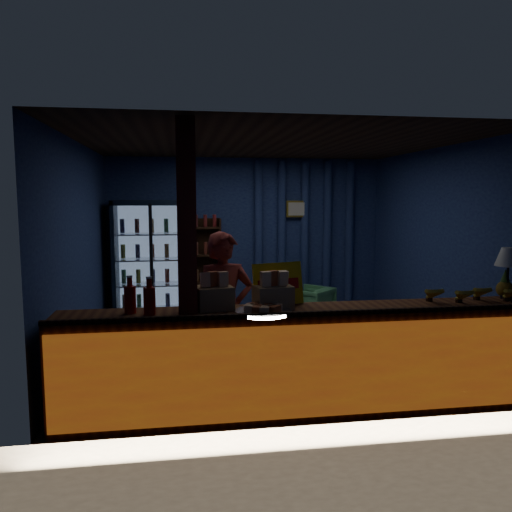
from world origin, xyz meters
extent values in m
plane|color=#515154|center=(0.00, 0.00, 0.00)|extent=(4.60, 4.60, 0.00)
plane|color=navy|center=(0.00, 2.20, 1.30)|extent=(4.60, 0.00, 4.60)
plane|color=navy|center=(0.00, -2.20, 1.30)|extent=(4.60, 0.00, 4.60)
plane|color=navy|center=(-2.30, 0.00, 1.30)|extent=(0.00, 4.40, 4.40)
plane|color=navy|center=(2.30, 0.00, 1.30)|extent=(0.00, 4.40, 4.40)
plane|color=#472D19|center=(0.00, 0.00, 2.60)|extent=(4.60, 4.60, 0.00)
cube|color=brown|center=(0.00, -1.90, 0.47)|extent=(4.40, 0.55, 0.95)
cube|color=red|center=(0.00, -2.19, 0.47)|extent=(4.35, 0.02, 0.81)
cube|color=#392212|center=(0.00, -2.17, 0.97)|extent=(4.40, 0.04, 0.04)
cube|color=maroon|center=(-1.05, -1.90, 1.30)|extent=(0.16, 0.16, 2.60)
cube|color=black|center=(-1.55, 2.12, 0.95)|extent=(1.20, 0.06, 1.90)
cube|color=black|center=(-2.12, 1.85, 0.95)|extent=(0.06, 0.60, 1.90)
cube|color=black|center=(-0.98, 1.85, 0.95)|extent=(0.06, 0.60, 1.90)
cube|color=black|center=(-1.55, 1.85, 1.86)|extent=(1.20, 0.60, 0.08)
cube|color=black|center=(-1.55, 1.85, 0.04)|extent=(1.20, 0.60, 0.08)
cube|color=#99B2D8|center=(-1.55, 2.07, 0.95)|extent=(1.08, 0.02, 1.74)
cube|color=white|center=(-1.55, 1.57, 0.95)|extent=(1.12, 0.02, 1.78)
cube|color=black|center=(-1.55, 1.55, 0.95)|extent=(0.05, 0.05, 1.80)
cube|color=silver|center=(-1.55, 1.85, 0.17)|extent=(1.08, 0.48, 0.02)
cylinder|color=#A95A18|center=(-2.00, 1.85, 0.30)|extent=(0.07, 0.07, 0.22)
cylinder|color=#1C702A|center=(-1.77, 1.85, 0.30)|extent=(0.07, 0.07, 0.22)
cylinder|color=#A7AC1A|center=(-1.55, 1.85, 0.30)|extent=(0.07, 0.07, 0.22)
cylinder|color=navy|center=(-1.32, 1.85, 0.30)|extent=(0.07, 0.07, 0.22)
cylinder|color=maroon|center=(-1.10, 1.85, 0.30)|extent=(0.07, 0.07, 0.22)
cube|color=silver|center=(-1.55, 1.85, 0.57)|extent=(1.08, 0.48, 0.02)
cylinder|color=#1C702A|center=(-2.00, 1.85, 0.70)|extent=(0.07, 0.07, 0.22)
cylinder|color=#A7AC1A|center=(-1.77, 1.85, 0.70)|extent=(0.07, 0.07, 0.22)
cylinder|color=navy|center=(-1.55, 1.85, 0.70)|extent=(0.07, 0.07, 0.22)
cylinder|color=maroon|center=(-1.32, 1.85, 0.70)|extent=(0.07, 0.07, 0.22)
cylinder|color=#A95A18|center=(-1.10, 1.85, 0.70)|extent=(0.07, 0.07, 0.22)
cube|color=silver|center=(-1.55, 1.85, 0.97)|extent=(1.08, 0.48, 0.02)
cylinder|color=#A7AC1A|center=(-2.00, 1.85, 1.10)|extent=(0.07, 0.07, 0.22)
cylinder|color=navy|center=(-1.77, 1.85, 1.10)|extent=(0.07, 0.07, 0.22)
cylinder|color=maroon|center=(-1.55, 1.85, 1.10)|extent=(0.07, 0.07, 0.22)
cylinder|color=#A95A18|center=(-1.32, 1.85, 1.10)|extent=(0.07, 0.07, 0.22)
cylinder|color=#1C702A|center=(-1.10, 1.85, 1.10)|extent=(0.07, 0.07, 0.22)
cube|color=silver|center=(-1.55, 1.85, 1.37)|extent=(1.08, 0.48, 0.02)
cylinder|color=navy|center=(-2.00, 1.85, 1.50)|extent=(0.07, 0.07, 0.22)
cylinder|color=maroon|center=(-1.77, 1.85, 1.50)|extent=(0.07, 0.07, 0.22)
cylinder|color=#A95A18|center=(-1.55, 1.85, 1.50)|extent=(0.07, 0.07, 0.22)
cylinder|color=#1C702A|center=(-1.32, 1.85, 1.50)|extent=(0.07, 0.07, 0.22)
cylinder|color=#A7AC1A|center=(-1.10, 1.85, 1.50)|extent=(0.07, 0.07, 0.22)
cube|color=#392212|center=(-0.70, 2.15, 0.80)|extent=(0.50, 0.02, 1.60)
cube|color=#392212|center=(-0.93, 2.02, 0.80)|extent=(0.03, 0.28, 1.60)
cube|color=#392212|center=(-0.46, 2.02, 0.80)|extent=(0.03, 0.28, 1.60)
cube|color=#392212|center=(-0.70, 2.02, 0.10)|extent=(0.46, 0.26, 0.02)
cube|color=#392212|center=(-0.70, 2.02, 0.55)|extent=(0.46, 0.26, 0.02)
cube|color=#392212|center=(-0.70, 2.02, 1.00)|extent=(0.46, 0.26, 0.02)
cube|color=#392212|center=(-0.70, 2.02, 1.45)|extent=(0.46, 0.26, 0.02)
cylinder|color=navy|center=(0.20, 2.14, 1.30)|extent=(0.14, 0.14, 2.50)
cylinder|color=navy|center=(0.60, 2.14, 1.30)|extent=(0.14, 0.14, 2.50)
cylinder|color=navy|center=(1.00, 2.14, 1.30)|extent=(0.14, 0.14, 2.50)
cylinder|color=navy|center=(1.40, 2.14, 1.30)|extent=(0.14, 0.14, 2.50)
cylinder|color=navy|center=(1.80, 2.14, 1.30)|extent=(0.14, 0.14, 2.50)
cube|color=gold|center=(0.85, 2.10, 1.75)|extent=(0.36, 0.03, 0.28)
cube|color=silver|center=(0.85, 2.08, 1.75)|extent=(0.30, 0.01, 0.22)
imported|color=maroon|center=(-0.68, -1.28, 0.80)|extent=(0.63, 0.46, 1.61)
imported|color=#55AA69|center=(0.88, 1.29, 0.28)|extent=(0.85, 0.85, 0.56)
cube|color=#392212|center=(0.34, 1.42, 0.27)|extent=(0.70, 0.58, 0.55)
cylinder|color=#392212|center=(0.34, 1.42, 0.60)|extent=(0.11, 0.11, 0.11)
cube|color=yellow|center=(-0.22, -1.71, 1.15)|extent=(0.50, 0.24, 0.39)
cube|color=#B4140C|center=(-0.22, -1.73, 1.15)|extent=(0.41, 0.15, 0.10)
cylinder|color=#B4140C|center=(-1.54, -1.84, 1.07)|extent=(0.10, 0.10, 0.23)
cylinder|color=#B4140C|center=(-1.54, -1.84, 1.23)|extent=(0.05, 0.05, 0.09)
cylinder|color=white|center=(-1.54, -1.84, 1.27)|extent=(0.05, 0.05, 0.02)
cylinder|color=#B4140C|center=(-1.37, -1.92, 1.07)|extent=(0.10, 0.10, 0.23)
cylinder|color=#B4140C|center=(-1.37, -1.92, 1.23)|extent=(0.05, 0.05, 0.09)
cylinder|color=white|center=(-1.37, -1.92, 1.27)|extent=(0.05, 0.05, 0.02)
cube|color=#9B724B|center=(-0.82, -1.79, 1.05)|extent=(0.36, 0.32, 0.21)
cube|color=orange|center=(-0.90, -1.81, 1.22)|extent=(0.09, 0.07, 0.13)
cube|color=#B44421|center=(-0.82, -1.79, 1.22)|extent=(0.09, 0.07, 0.13)
cube|color=orange|center=(-0.74, -1.77, 1.22)|extent=(0.09, 0.07, 0.13)
cube|color=#9B724B|center=(-0.29, -1.84, 1.05)|extent=(0.35, 0.30, 0.21)
cube|color=orange|center=(-0.37, -1.85, 1.22)|extent=(0.09, 0.07, 0.13)
cube|color=#B44421|center=(-0.29, -1.84, 1.22)|extent=(0.09, 0.07, 0.13)
cube|color=orange|center=(-0.21, -1.82, 1.22)|extent=(0.09, 0.07, 0.13)
cylinder|color=silver|center=(-0.41, -2.02, 0.96)|extent=(0.49, 0.49, 0.03)
cube|color=orange|center=(-0.32, -2.02, 1.00)|extent=(0.11, 0.07, 0.05)
cube|color=#B44421|center=(-0.34, -1.95, 1.00)|extent=(0.13, 0.13, 0.05)
cube|color=orange|center=(-0.41, -1.92, 1.00)|extent=(0.07, 0.11, 0.05)
cube|color=#B44421|center=(-0.48, -1.95, 1.00)|extent=(0.13, 0.13, 0.05)
cube|color=orange|center=(-0.51, -2.02, 1.00)|extent=(0.11, 0.07, 0.05)
cube|color=#B44421|center=(-0.48, -2.08, 1.00)|extent=(0.13, 0.13, 0.05)
cube|color=orange|center=(-0.41, -2.11, 1.00)|extent=(0.07, 0.11, 0.05)
cube|color=#B44421|center=(-0.34, -2.08, 1.00)|extent=(0.13, 0.13, 0.05)
cylinder|color=black|center=(2.05, -1.77, 0.97)|extent=(0.12, 0.12, 0.04)
cylinder|color=black|center=(2.05, -1.77, 1.15)|extent=(0.02, 0.02, 0.36)
cone|color=white|center=(2.05, -1.77, 1.37)|extent=(0.26, 0.26, 0.18)
sphere|color=#96631B|center=(2.05, -1.74, 1.04)|extent=(0.17, 0.17, 0.17)
cone|color=#325D20|center=(2.05, -1.74, 1.18)|extent=(0.09, 0.09, 0.13)
camera|label=1|loc=(-1.10, -6.15, 1.94)|focal=35.00mm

